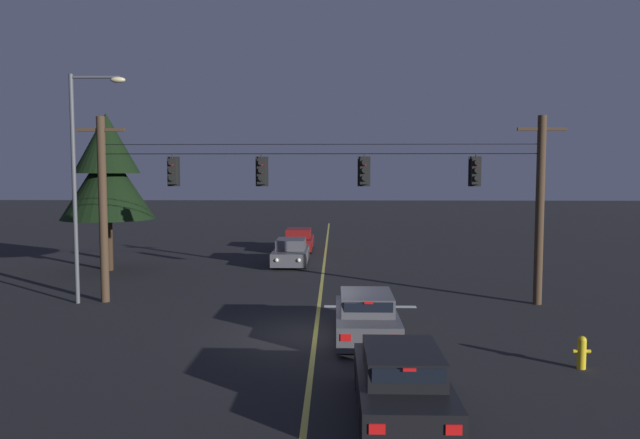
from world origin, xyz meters
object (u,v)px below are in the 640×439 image
street_lamp_corner (81,168)px  car_waiting_near_lane (366,317)px  traffic_light_left_inner (261,171)px  fire_hydrant (582,352)px  traffic_light_leftmost (172,171)px  traffic_light_centre (364,171)px  car_oncoming_lead (291,253)px  tree_verge_near (107,172)px  traffic_light_right_inner (476,171)px  car_oncoming_trailing (299,240)px  car_waiting_second_near (402,383)px

street_lamp_corner → car_waiting_near_lane: bearing=-23.7°
traffic_light_left_inner → fire_hydrant: traffic_light_left_inner is taller
traffic_light_leftmost → fire_hydrant: 15.15m
traffic_light_centre → car_oncoming_lead: traffic_light_centre is taller
traffic_light_centre → tree_verge_near: size_ratio=0.15×
traffic_light_left_inner → traffic_light_right_inner: bearing=0.0°
traffic_light_left_inner → car_oncoming_trailing: traffic_light_left_inner is taller
traffic_light_left_inner → car_waiting_near_lane: bearing=-52.5°
car_oncoming_lead → car_waiting_second_near: same height
traffic_light_left_inner → car_oncoming_lead: traffic_light_left_inner is taller
car_waiting_near_lane → traffic_light_left_inner: bearing=127.5°
car_oncoming_trailing → traffic_light_left_inner: bearing=-91.6°
traffic_light_leftmost → traffic_light_right_inner: size_ratio=1.00×
car_oncoming_lead → tree_verge_near: (-9.07, -2.08, 4.35)m
fire_hydrant → tree_verge_near: bearing=139.9°
tree_verge_near → street_lamp_corner: bearing=-75.6°
car_oncoming_lead → car_waiting_second_near: bearing=-79.4°
traffic_light_left_inner → traffic_light_centre: 3.85m
tree_verge_near → fire_hydrant: bearing=-40.1°
traffic_light_leftmost → traffic_light_right_inner: 11.35m
traffic_light_right_inner → car_oncoming_trailing: bearing=116.1°
traffic_light_leftmost → traffic_light_left_inner: (3.36, 0.00, 0.00)m
car_waiting_second_near → tree_verge_near: 22.42m
tree_verge_near → traffic_light_right_inner: bearing=-23.9°
traffic_light_centre → car_waiting_second_near: bearing=-88.4°
traffic_light_leftmost → car_waiting_near_lane: size_ratio=0.28×
traffic_light_left_inner → traffic_light_centre: (3.85, 0.00, 0.00)m
car_oncoming_trailing → street_lamp_corner: street_lamp_corner is taller
traffic_light_centre → tree_verge_near: 14.55m
traffic_light_left_inner → fire_hydrant: bearing=-39.8°
traffic_light_leftmost → street_lamp_corner: 3.36m
traffic_light_right_inner → fire_hydrant: 8.83m
car_waiting_near_lane → car_waiting_second_near: 5.66m
tree_verge_near → fire_hydrant: size_ratio=9.42×
car_oncoming_lead → car_waiting_second_near: 20.31m
car_oncoming_lead → car_oncoming_trailing: size_ratio=1.00×
traffic_light_left_inner → tree_verge_near: 11.40m
traffic_light_centre → fire_hydrant: size_ratio=1.45×
car_oncoming_lead → tree_verge_near: tree_verge_near is taller
traffic_light_leftmost → traffic_light_centre: same height
car_waiting_near_lane → car_waiting_second_near: same height
car_waiting_second_near → tree_verge_near: size_ratio=0.55×
car_oncoming_trailing → traffic_light_centre: bearing=-77.6°
traffic_light_left_inner → fire_hydrant: size_ratio=1.45×
traffic_light_centre → car_waiting_second_near: size_ratio=0.28×
traffic_light_left_inner → traffic_light_right_inner: 7.99m
street_lamp_corner → car_oncoming_trailing: bearing=65.6°
car_oncoming_trailing → car_waiting_near_lane: bearing=-80.9°
traffic_light_centre → car_waiting_near_lane: bearing=-91.7°
traffic_light_leftmost → car_waiting_second_near: bearing=-54.4°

